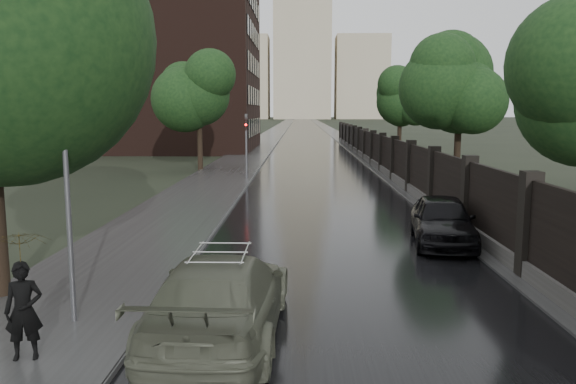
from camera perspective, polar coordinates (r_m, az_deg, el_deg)
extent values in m
plane|color=black|center=(9.72, 7.77, -17.13)|extent=(800.00, 800.00, 0.00)
cube|color=black|center=(198.78, 1.55, 7.01)|extent=(8.00, 420.00, 0.02)
cube|color=#2D2D2D|center=(198.83, -0.20, 7.03)|extent=(4.00, 420.00, 0.16)
cube|color=#2D2D2D|center=(198.88, 3.14, 7.01)|extent=(3.00, 420.00, 0.08)
cube|color=#383533|center=(41.31, 9.12, 2.69)|extent=(0.40, 75.00, 0.50)
cube|color=black|center=(41.21, 9.16, 4.42)|extent=(0.15, 75.00, 2.00)
cube|color=black|center=(78.98, 5.37, 6.14)|extent=(0.45, 0.45, 2.70)
cylinder|color=black|center=(39.36, -8.97, 6.32)|extent=(0.36, 0.36, 5.85)
sphere|color=black|center=(39.36, -9.05, 9.73)|extent=(4.25, 4.25, 4.25)
cylinder|color=black|center=(31.93, 16.87, 5.37)|extent=(0.36, 0.36, 5.53)
sphere|color=black|center=(31.91, 17.04, 9.33)|extent=(4.08, 4.08, 4.08)
cylinder|color=black|center=(49.50, 11.27, 6.44)|extent=(0.36, 0.36, 5.53)
sphere|color=black|center=(49.48, 11.34, 9.00)|extent=(4.08, 4.08, 4.08)
cylinder|color=#59595E|center=(11.23, -21.47, -0.81)|extent=(0.10, 0.10, 5.00)
cube|color=#59595E|center=(11.14, -22.17, 12.25)|extent=(0.25, 0.12, 0.12)
cylinder|color=#59595E|center=(33.99, -4.24, 3.71)|extent=(0.12, 0.12, 3.00)
imported|color=#59595E|center=(33.89, -4.28, 7.09)|extent=(0.16, 0.20, 1.00)
sphere|color=#FF0C0C|center=(33.74, -4.30, 6.83)|extent=(0.14, 0.14, 0.14)
cube|color=black|center=(63.32, -14.69, 13.25)|extent=(24.00, 18.00, 20.00)
cube|color=tan|center=(310.79, -4.58, 11.47)|extent=(28.00, 22.00, 44.00)
cube|color=tan|center=(311.01, 7.48, 11.43)|extent=(28.00, 22.00, 44.00)
cube|color=tan|center=(309.81, 1.46, 12.99)|extent=(30.00, 30.00, 60.00)
imported|color=#525544|center=(10.47, -6.82, -10.56)|extent=(2.43, 5.53, 1.58)
imported|color=black|center=(18.24, 15.41, -2.77)|extent=(2.41, 4.72, 1.54)
imported|color=black|center=(10.16, -25.26, -10.86)|extent=(0.66, 0.52, 1.61)
imported|color=black|center=(9.83, -25.72, -3.72)|extent=(1.14, 1.16, 0.86)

